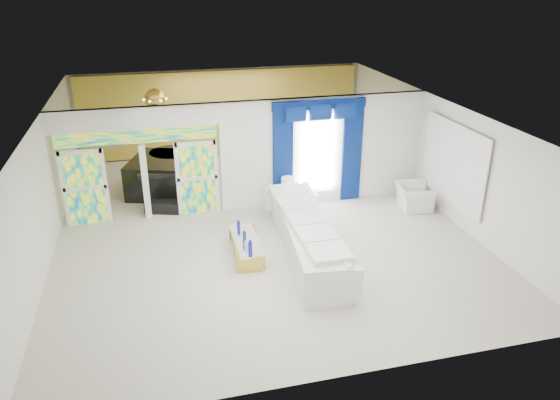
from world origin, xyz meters
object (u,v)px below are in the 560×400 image
object	(u,v)px
grand_piano	(160,175)
console_table	(298,202)
white_sofa	(306,237)
coffee_table	(246,247)
armchair	(414,197)

from	to	relation	value
grand_piano	console_table	bearing A→B (deg)	-13.34
white_sofa	coffee_table	xyz separation A→B (m)	(-1.35, 0.30, -0.24)
grand_piano	coffee_table	bearing A→B (deg)	-49.96
white_sofa	armchair	world-z (taller)	white_sofa
coffee_table	armchair	bearing A→B (deg)	16.34
console_table	armchair	bearing A→B (deg)	-13.47
coffee_table	grand_piano	size ratio (longest dim) A/B	0.84
armchair	grand_piano	distance (m)	7.40
white_sofa	armchair	bearing A→B (deg)	31.40
coffee_table	console_table	bearing A→B (deg)	49.56
coffee_table	console_table	world-z (taller)	coffee_table
armchair	grand_piano	size ratio (longest dim) A/B	0.51
coffee_table	grand_piano	world-z (taller)	grand_piano
coffee_table	white_sofa	bearing A→B (deg)	-12.53
white_sofa	grand_piano	bearing A→B (deg)	128.74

